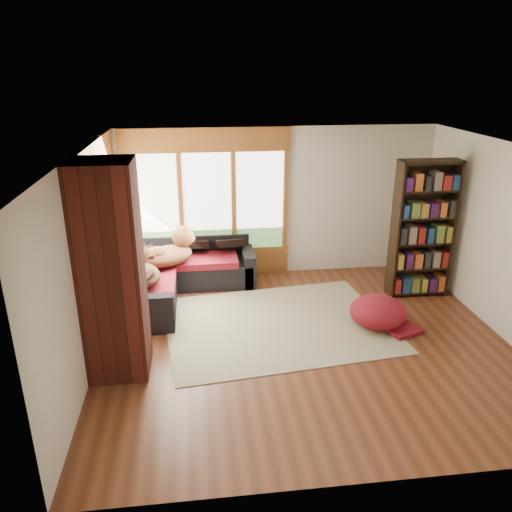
{
  "coord_description": "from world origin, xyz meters",
  "views": [
    {
      "loc": [
        -1.39,
        -5.83,
        3.55
      ],
      "look_at": [
        -0.56,
        0.88,
        0.95
      ],
      "focal_mm": 35.0,
      "sensor_mm": 36.0,
      "label": 1
    }
  ],
  "objects_px": {
    "area_rug": "(277,324)",
    "sectional_sofa": "(165,279)",
    "bookshelf": "(423,230)",
    "dog_brindle": "(141,266)",
    "brick_chimney": "(112,272)",
    "dog_tan": "(171,247)",
    "pouf": "(378,311)"
  },
  "relations": [
    {
      "from": "area_rug",
      "to": "sectional_sofa",
      "type": "bearing_deg",
      "value": 144.71
    },
    {
      "from": "area_rug",
      "to": "bookshelf",
      "type": "height_order",
      "value": "bookshelf"
    },
    {
      "from": "dog_brindle",
      "to": "sectional_sofa",
      "type": "bearing_deg",
      "value": -41.88
    },
    {
      "from": "bookshelf",
      "to": "dog_brindle",
      "type": "relative_size",
      "value": 2.42
    },
    {
      "from": "brick_chimney",
      "to": "bookshelf",
      "type": "distance_m",
      "value": 4.83
    },
    {
      "from": "sectional_sofa",
      "to": "dog_brindle",
      "type": "distance_m",
      "value": 0.77
    },
    {
      "from": "sectional_sofa",
      "to": "area_rug",
      "type": "distance_m",
      "value": 2.06
    },
    {
      "from": "sectional_sofa",
      "to": "bookshelf",
      "type": "distance_m",
      "value": 4.19
    },
    {
      "from": "area_rug",
      "to": "dog_tan",
      "type": "relative_size",
      "value": 3.03
    },
    {
      "from": "pouf",
      "to": "dog_brindle",
      "type": "height_order",
      "value": "dog_brindle"
    },
    {
      "from": "bookshelf",
      "to": "dog_tan",
      "type": "xyz_separation_m",
      "value": [
        -3.97,
        0.56,
        -0.31
      ]
    },
    {
      "from": "bookshelf",
      "to": "brick_chimney",
      "type": "bearing_deg",
      "value": -160.23
    },
    {
      "from": "area_rug",
      "to": "dog_brindle",
      "type": "xyz_separation_m",
      "value": [
        -1.95,
        0.63,
        0.76
      ]
    },
    {
      "from": "brick_chimney",
      "to": "bookshelf",
      "type": "relative_size",
      "value": 1.17
    },
    {
      "from": "pouf",
      "to": "dog_brindle",
      "type": "distance_m",
      "value": 3.53
    },
    {
      "from": "sectional_sofa",
      "to": "dog_brindle",
      "type": "height_order",
      "value": "dog_brindle"
    },
    {
      "from": "pouf",
      "to": "dog_brindle",
      "type": "bearing_deg",
      "value": 166.2
    },
    {
      "from": "sectional_sofa",
      "to": "bookshelf",
      "type": "height_order",
      "value": "bookshelf"
    },
    {
      "from": "area_rug",
      "to": "brick_chimney",
      "type": "bearing_deg",
      "value": -157.5
    },
    {
      "from": "area_rug",
      "to": "dog_brindle",
      "type": "height_order",
      "value": "dog_brindle"
    },
    {
      "from": "pouf",
      "to": "dog_tan",
      "type": "height_order",
      "value": "dog_tan"
    },
    {
      "from": "pouf",
      "to": "area_rug",
      "type": "bearing_deg",
      "value": 172.05
    },
    {
      "from": "brick_chimney",
      "to": "sectional_sofa",
      "type": "xyz_separation_m",
      "value": [
        0.45,
        2.05,
        -1.0
      ]
    },
    {
      "from": "area_rug",
      "to": "dog_brindle",
      "type": "relative_size",
      "value": 3.47
    },
    {
      "from": "brick_chimney",
      "to": "area_rug",
      "type": "distance_m",
      "value": 2.62
    },
    {
      "from": "brick_chimney",
      "to": "pouf",
      "type": "distance_m",
      "value": 3.76
    },
    {
      "from": "pouf",
      "to": "dog_tan",
      "type": "xyz_separation_m",
      "value": [
        -2.97,
        1.52,
        0.56
      ]
    },
    {
      "from": "sectional_sofa",
      "to": "dog_tan",
      "type": "height_order",
      "value": "dog_tan"
    },
    {
      "from": "dog_tan",
      "to": "dog_brindle",
      "type": "xyz_separation_m",
      "value": [
        -0.41,
        -0.69,
        -0.03
      ]
    },
    {
      "from": "sectional_sofa",
      "to": "dog_tan",
      "type": "relative_size",
      "value": 2.1
    },
    {
      "from": "bookshelf",
      "to": "dog_brindle",
      "type": "height_order",
      "value": "bookshelf"
    },
    {
      "from": "area_rug",
      "to": "dog_tan",
      "type": "bearing_deg",
      "value": 139.39
    }
  ]
}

